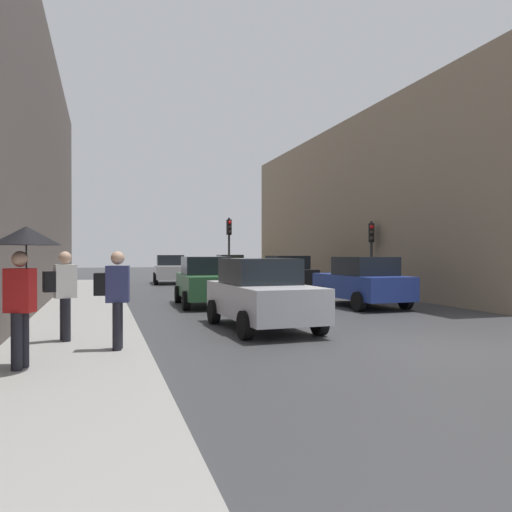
{
  "coord_description": "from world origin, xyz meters",
  "views": [
    {
      "loc": [
        -6.32,
        -8.77,
        1.9
      ],
      "look_at": [
        -1.11,
        8.55,
        1.79
      ],
      "focal_mm": 36.07,
      "sensor_mm": 36.0,
      "label": 1
    }
  ],
  "objects_px": {
    "car_blue_van": "(362,282)",
    "pedestrian_with_umbrella": "(24,257)",
    "car_white_compact": "(170,269)",
    "traffic_light_far_median": "(229,239)",
    "pedestrian_with_black_backpack": "(63,290)",
    "pedestrian_with_grey_backpack": "(115,294)",
    "traffic_light_mid_street": "(371,244)",
    "car_yellow_taxi": "(229,267)",
    "car_silver_hatchback": "(262,294)",
    "car_green_estate": "(207,281)",
    "car_dark_suv": "(286,274)"
  },
  "relations": [
    {
      "from": "car_green_estate",
      "to": "pedestrian_with_umbrella",
      "type": "relative_size",
      "value": 2.0
    },
    {
      "from": "car_blue_van",
      "to": "car_silver_hatchback",
      "type": "xyz_separation_m",
      "value": [
        -4.97,
        -4.02,
        0.0
      ]
    },
    {
      "from": "pedestrian_with_grey_backpack",
      "to": "traffic_light_mid_street",
      "type": "bearing_deg",
      "value": 43.86
    },
    {
      "from": "car_white_compact",
      "to": "car_blue_van",
      "type": "height_order",
      "value": "same"
    },
    {
      "from": "traffic_light_far_median",
      "to": "pedestrian_with_black_backpack",
      "type": "height_order",
      "value": "traffic_light_far_median"
    },
    {
      "from": "car_yellow_taxi",
      "to": "car_blue_van",
      "type": "relative_size",
      "value": 1.0
    },
    {
      "from": "car_dark_suv",
      "to": "pedestrian_with_umbrella",
      "type": "distance_m",
      "value": 18.16
    },
    {
      "from": "traffic_light_mid_street",
      "to": "pedestrian_with_grey_backpack",
      "type": "height_order",
      "value": "traffic_light_mid_street"
    },
    {
      "from": "traffic_light_far_median",
      "to": "car_silver_hatchback",
      "type": "bearing_deg",
      "value": -100.73
    },
    {
      "from": "car_silver_hatchback",
      "to": "car_dark_suv",
      "type": "bearing_deg",
      "value": 67.14
    },
    {
      "from": "car_white_compact",
      "to": "car_blue_van",
      "type": "xyz_separation_m",
      "value": [
        4.73,
        -15.82,
        0.0
      ]
    },
    {
      "from": "traffic_light_mid_street",
      "to": "car_yellow_taxi",
      "type": "xyz_separation_m",
      "value": [
        -2.7,
        15.57,
        -1.41
      ]
    },
    {
      "from": "traffic_light_far_median",
      "to": "car_green_estate",
      "type": "bearing_deg",
      "value": -108.49
    },
    {
      "from": "car_silver_hatchback",
      "to": "car_green_estate",
      "type": "distance_m",
      "value": 6.0
    },
    {
      "from": "car_blue_van",
      "to": "car_white_compact",
      "type": "bearing_deg",
      "value": 106.65
    },
    {
      "from": "car_yellow_taxi",
      "to": "car_dark_suv",
      "type": "relative_size",
      "value": 1.01
    },
    {
      "from": "traffic_light_mid_street",
      "to": "car_yellow_taxi",
      "type": "height_order",
      "value": "traffic_light_mid_street"
    },
    {
      "from": "car_dark_suv",
      "to": "car_yellow_taxi",
      "type": "bearing_deg",
      "value": 89.21
    },
    {
      "from": "car_green_estate",
      "to": "pedestrian_with_umbrella",
      "type": "xyz_separation_m",
      "value": [
        -4.74,
        -9.9,
        0.96
      ]
    },
    {
      "from": "car_green_estate",
      "to": "pedestrian_with_black_backpack",
      "type": "height_order",
      "value": "pedestrian_with_black_backpack"
    },
    {
      "from": "car_green_estate",
      "to": "pedestrian_with_grey_backpack",
      "type": "xyz_separation_m",
      "value": [
        -3.4,
        -8.68,
        0.29
      ]
    },
    {
      "from": "car_blue_van",
      "to": "pedestrian_with_grey_backpack",
      "type": "distance_m",
      "value": 10.89
    },
    {
      "from": "traffic_light_far_median",
      "to": "pedestrian_with_grey_backpack",
      "type": "xyz_separation_m",
      "value": [
        -6.5,
        -17.95,
        -1.48
      ]
    },
    {
      "from": "car_yellow_taxi",
      "to": "pedestrian_with_black_backpack",
      "type": "bearing_deg",
      "value": -110.76
    },
    {
      "from": "car_silver_hatchback",
      "to": "car_yellow_taxi",
      "type": "bearing_deg",
      "value": 78.16
    },
    {
      "from": "car_green_estate",
      "to": "car_dark_suv",
      "type": "bearing_deg",
      "value": 47.1
    },
    {
      "from": "traffic_light_mid_street",
      "to": "car_dark_suv",
      "type": "relative_size",
      "value": 0.78
    },
    {
      "from": "car_yellow_taxi",
      "to": "pedestrian_with_grey_backpack",
      "type": "xyz_separation_m",
      "value": [
        -8.58,
        -26.41,
        0.29
      ]
    },
    {
      "from": "traffic_light_mid_street",
      "to": "traffic_light_far_median",
      "type": "relative_size",
      "value": 0.86
    },
    {
      "from": "car_blue_van",
      "to": "pedestrian_with_umbrella",
      "type": "bearing_deg",
      "value": -141.39
    },
    {
      "from": "traffic_light_far_median",
      "to": "car_silver_hatchback",
      "type": "xyz_separation_m",
      "value": [
        -2.89,
        -15.27,
        -1.76
      ]
    },
    {
      "from": "car_blue_van",
      "to": "traffic_light_mid_street",
      "type": "bearing_deg",
      "value": 56.87
    },
    {
      "from": "traffic_light_far_median",
      "to": "car_white_compact",
      "type": "relative_size",
      "value": 0.89
    },
    {
      "from": "pedestrian_with_black_backpack",
      "to": "car_white_compact",
      "type": "bearing_deg",
      "value": 77.27
    },
    {
      "from": "car_green_estate",
      "to": "pedestrian_with_black_backpack",
      "type": "distance_m",
      "value": 8.65
    },
    {
      "from": "pedestrian_with_umbrella",
      "to": "pedestrian_with_grey_backpack",
      "type": "height_order",
      "value": "pedestrian_with_umbrella"
    },
    {
      "from": "car_blue_van",
      "to": "car_dark_suv",
      "type": "relative_size",
      "value": 1.01
    },
    {
      "from": "traffic_light_far_median",
      "to": "car_dark_suv",
      "type": "distance_m",
      "value": 4.67
    },
    {
      "from": "pedestrian_with_black_backpack",
      "to": "traffic_light_mid_street",
      "type": "bearing_deg",
      "value": 38.15
    },
    {
      "from": "car_white_compact",
      "to": "car_dark_suv",
      "type": "relative_size",
      "value": 1.02
    },
    {
      "from": "car_yellow_taxi",
      "to": "car_dark_suv",
      "type": "height_order",
      "value": "same"
    },
    {
      "from": "pedestrian_with_umbrella",
      "to": "car_blue_van",
      "type": "bearing_deg",
      "value": 38.61
    },
    {
      "from": "traffic_light_far_median",
      "to": "car_dark_suv",
      "type": "relative_size",
      "value": 0.91
    },
    {
      "from": "car_silver_hatchback",
      "to": "pedestrian_with_grey_backpack",
      "type": "bearing_deg",
      "value": -143.39
    },
    {
      "from": "car_green_estate",
      "to": "pedestrian_with_umbrella",
      "type": "bearing_deg",
      "value": -115.58
    },
    {
      "from": "traffic_light_mid_street",
      "to": "car_dark_suv",
      "type": "distance_m",
      "value": 4.55
    },
    {
      "from": "car_dark_suv",
      "to": "car_silver_hatchback",
      "type": "bearing_deg",
      "value": -112.86
    },
    {
      "from": "car_blue_van",
      "to": "car_green_estate",
      "type": "relative_size",
      "value": 1.0
    },
    {
      "from": "traffic_light_far_median",
      "to": "car_green_estate",
      "type": "height_order",
      "value": "traffic_light_far_median"
    },
    {
      "from": "traffic_light_far_median",
      "to": "car_green_estate",
      "type": "distance_m",
      "value": 9.93
    }
  ]
}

